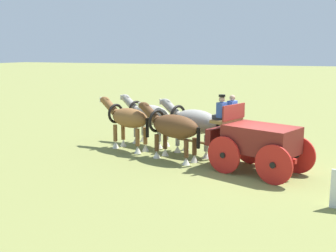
{
  "coord_description": "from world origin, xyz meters",
  "views": [
    {
      "loc": [
        -2.59,
        14.21,
        4.26
      ],
      "look_at": [
        4.06,
        -1.2,
        1.2
      ],
      "focal_mm": 44.19,
      "sensor_mm": 36.0,
      "label": 1
    }
  ],
  "objects_px": {
    "draft_horse_rear_near": "(172,127)",
    "draft_horse_lead_near": "(127,119)",
    "draft_horse_lead_off": "(148,116)",
    "draft_horse_rear_off": "(193,122)",
    "show_wagon": "(257,139)"
  },
  "relations": [
    {
      "from": "show_wagon",
      "to": "draft_horse_rear_off",
      "type": "relative_size",
      "value": 1.74
    },
    {
      "from": "draft_horse_lead_near",
      "to": "draft_horse_rear_off",
      "type": "bearing_deg",
      "value": -172.2
    },
    {
      "from": "show_wagon",
      "to": "draft_horse_rear_near",
      "type": "height_order",
      "value": "show_wagon"
    },
    {
      "from": "draft_horse_rear_near",
      "to": "draft_horse_rear_off",
      "type": "distance_m",
      "value": 1.3
    },
    {
      "from": "draft_horse_lead_near",
      "to": "draft_horse_lead_off",
      "type": "bearing_deg",
      "value": -109.01
    },
    {
      "from": "draft_horse_rear_near",
      "to": "draft_horse_lead_off",
      "type": "relative_size",
      "value": 1.01
    },
    {
      "from": "draft_horse_lead_near",
      "to": "draft_horse_lead_off",
      "type": "xyz_separation_m",
      "value": [
        -0.42,
        -1.23,
        0.0
      ]
    },
    {
      "from": "draft_horse_lead_near",
      "to": "draft_horse_lead_off",
      "type": "distance_m",
      "value": 1.3
    },
    {
      "from": "draft_horse_rear_off",
      "to": "draft_horse_lead_off",
      "type": "bearing_deg",
      "value": -18.54
    },
    {
      "from": "draft_horse_lead_near",
      "to": "draft_horse_lead_off",
      "type": "height_order",
      "value": "draft_horse_lead_near"
    },
    {
      "from": "draft_horse_rear_near",
      "to": "draft_horse_lead_near",
      "type": "relative_size",
      "value": 1.06
    },
    {
      "from": "draft_horse_rear_off",
      "to": "draft_horse_lead_near",
      "type": "bearing_deg",
      "value": 7.8
    },
    {
      "from": "draft_horse_rear_off",
      "to": "draft_horse_lead_near",
      "type": "xyz_separation_m",
      "value": [
        2.9,
        0.4,
        0.0
      ]
    },
    {
      "from": "draft_horse_rear_near",
      "to": "show_wagon",
      "type": "bearing_deg",
      "value": 172.37
    },
    {
      "from": "draft_horse_rear_near",
      "to": "draft_horse_lead_near",
      "type": "bearing_deg",
      "value": -18.54
    }
  ]
}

